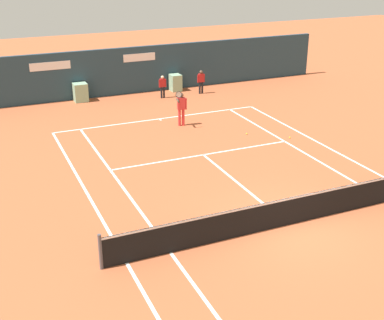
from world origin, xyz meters
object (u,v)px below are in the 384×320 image
object	(u,v)px
ball_kid_right_post	(201,80)
tennis_ball_near_service_line	(247,134)
ball_kid_centre_post	(163,85)
player_on_baseline	(181,106)
tennis_ball_by_sideline	(290,137)

from	to	relation	value
ball_kid_right_post	tennis_ball_near_service_line	size ratio (longest dim) A/B	20.28
ball_kid_centre_post	tennis_ball_near_service_line	size ratio (longest dim) A/B	19.14
player_on_baseline	ball_kid_centre_post	size ratio (longest dim) A/B	1.43
ball_kid_right_post	tennis_ball_by_sideline	size ratio (longest dim) A/B	20.28
player_on_baseline	ball_kid_centre_post	distance (m)	5.06
tennis_ball_by_sideline	tennis_ball_near_service_line	distance (m)	1.98
tennis_ball_by_sideline	tennis_ball_near_service_line	xyz separation A→B (m)	(-1.55, 1.24, 0.00)
player_on_baseline	tennis_ball_by_sideline	size ratio (longest dim) A/B	27.35
tennis_ball_by_sideline	tennis_ball_near_service_line	size ratio (longest dim) A/B	1.00
player_on_baseline	ball_kid_right_post	xyz separation A→B (m)	(3.32, 4.97, -0.18)
player_on_baseline	tennis_ball_near_service_line	bearing A→B (deg)	144.32
tennis_ball_near_service_line	ball_kid_right_post	bearing A→B (deg)	82.03
ball_kid_centre_post	player_on_baseline	bearing A→B (deg)	85.45
ball_kid_right_post	tennis_ball_by_sideline	xyz separation A→B (m)	(0.52, -8.58, -0.76)
player_on_baseline	ball_kid_right_post	world-z (taller)	player_on_baseline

